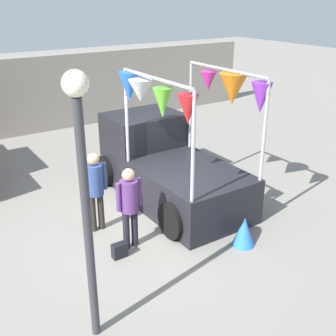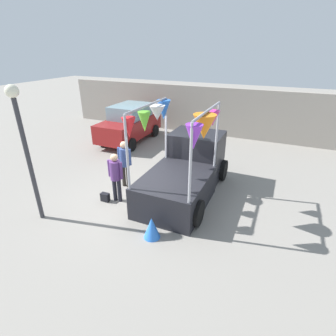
{
  "view_description": "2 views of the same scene",
  "coord_description": "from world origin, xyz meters",
  "px_view_note": "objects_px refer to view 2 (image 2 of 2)",
  "views": [
    {
      "loc": [
        -3.96,
        -6.72,
        4.55
      ],
      "look_at": [
        0.4,
        -0.15,
        1.26
      ],
      "focal_mm": 45.0,
      "sensor_mm": 36.0,
      "label": 1
    },
    {
      "loc": [
        3.77,
        -6.54,
        4.58
      ],
      "look_at": [
        0.78,
        0.18,
        1.15
      ],
      "focal_mm": 28.0,
      "sensor_mm": 36.0,
      "label": 2
    }
  ],
  "objects_px": {
    "parked_car": "(130,123)",
    "person_vendor": "(125,160)",
    "handbag": "(105,197)",
    "vendor_truck": "(187,167)",
    "folded_kite_bundle_azure": "(152,228)",
    "street_lamp": "(23,137)",
    "person_customer": "(116,173)"
  },
  "relations": [
    {
      "from": "parked_car",
      "to": "person_vendor",
      "type": "xyz_separation_m",
      "value": [
        2.49,
        -4.38,
        0.08
      ]
    },
    {
      "from": "parked_car",
      "to": "handbag",
      "type": "xyz_separation_m",
      "value": [
        2.41,
        -5.52,
        -0.8
      ]
    },
    {
      "from": "vendor_truck",
      "to": "person_vendor",
      "type": "distance_m",
      "value": 2.16
    },
    {
      "from": "folded_kite_bundle_azure",
      "to": "handbag",
      "type": "bearing_deg",
      "value": 156.26
    },
    {
      "from": "person_vendor",
      "to": "street_lamp",
      "type": "bearing_deg",
      "value": -115.32
    },
    {
      "from": "folded_kite_bundle_azure",
      "to": "street_lamp",
      "type": "bearing_deg",
      "value": -171.1
    },
    {
      "from": "vendor_truck",
      "to": "parked_car",
      "type": "height_order",
      "value": "vendor_truck"
    },
    {
      "from": "person_vendor",
      "to": "handbag",
      "type": "xyz_separation_m",
      "value": [
        -0.09,
        -1.14,
        -0.88
      ]
    },
    {
      "from": "parked_car",
      "to": "folded_kite_bundle_azure",
      "type": "height_order",
      "value": "parked_car"
    },
    {
      "from": "person_vendor",
      "to": "handbag",
      "type": "distance_m",
      "value": 1.44
    },
    {
      "from": "folded_kite_bundle_azure",
      "to": "parked_car",
      "type": "bearing_deg",
      "value": 125.36
    },
    {
      "from": "person_vendor",
      "to": "street_lamp",
      "type": "relative_size",
      "value": 0.45
    },
    {
      "from": "handbag",
      "to": "parked_car",
      "type": "bearing_deg",
      "value": 113.55
    },
    {
      "from": "handbag",
      "to": "folded_kite_bundle_azure",
      "type": "bearing_deg",
      "value": -23.74
    },
    {
      "from": "person_customer",
      "to": "street_lamp",
      "type": "relative_size",
      "value": 0.43
    },
    {
      "from": "vendor_truck",
      "to": "person_vendor",
      "type": "height_order",
      "value": "vendor_truck"
    },
    {
      "from": "street_lamp",
      "to": "parked_car",
      "type": "bearing_deg",
      "value": 100.07
    },
    {
      "from": "parked_car",
      "to": "handbag",
      "type": "relative_size",
      "value": 14.29
    },
    {
      "from": "person_vendor",
      "to": "handbag",
      "type": "bearing_deg",
      "value": -94.3
    },
    {
      "from": "person_customer",
      "to": "handbag",
      "type": "distance_m",
      "value": 0.93
    },
    {
      "from": "handbag",
      "to": "street_lamp",
      "type": "relative_size",
      "value": 0.07
    },
    {
      "from": "parked_car",
      "to": "street_lamp",
      "type": "relative_size",
      "value": 1.06
    },
    {
      "from": "parked_car",
      "to": "person_vendor",
      "type": "height_order",
      "value": "parked_car"
    },
    {
      "from": "street_lamp",
      "to": "folded_kite_bundle_azure",
      "type": "xyz_separation_m",
      "value": [
        3.36,
        0.53,
        -2.18
      ]
    },
    {
      "from": "parked_car",
      "to": "person_customer",
      "type": "bearing_deg",
      "value": -62.62
    },
    {
      "from": "person_customer",
      "to": "person_vendor",
      "type": "height_order",
      "value": "person_vendor"
    },
    {
      "from": "person_customer",
      "to": "street_lamp",
      "type": "bearing_deg",
      "value": -131.73
    },
    {
      "from": "street_lamp",
      "to": "person_customer",
      "type": "bearing_deg",
      "value": 48.27
    },
    {
      "from": "parked_car",
      "to": "folded_kite_bundle_azure",
      "type": "xyz_separation_m",
      "value": [
        4.6,
        -6.49,
        -0.64
      ]
    },
    {
      "from": "person_vendor",
      "to": "vendor_truck",
      "type": "bearing_deg",
      "value": 16.17
    },
    {
      "from": "vendor_truck",
      "to": "handbag",
      "type": "height_order",
      "value": "vendor_truck"
    },
    {
      "from": "vendor_truck",
      "to": "folded_kite_bundle_azure",
      "type": "relative_size",
      "value": 6.72
    }
  ]
}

